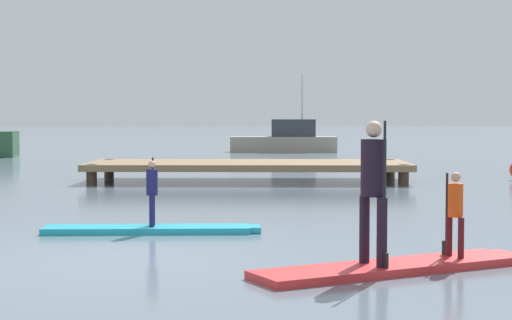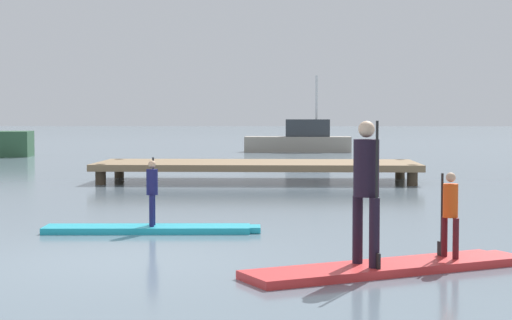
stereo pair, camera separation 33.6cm
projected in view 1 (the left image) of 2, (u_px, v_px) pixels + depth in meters
name	position (u px, v px, depth m)	size (l,w,h in m)	color
ground_plane	(127.00, 260.00, 11.40)	(240.00, 240.00, 0.00)	slate
paddleboard_near	(152.00, 229.00, 14.02)	(3.47, 0.81, 0.10)	#1E9EB2
paddler_child_solo	(152.00, 190.00, 14.00)	(0.19, 0.38, 1.09)	#19194C
paddleboard_far	(396.00, 267.00, 10.59)	(3.59, 2.37, 0.10)	red
paddler_adult	(374.00, 183.00, 10.37)	(0.41, 0.48, 1.71)	black
paddler_child_front	(455.00, 210.00, 10.99)	(0.25, 0.35, 1.06)	#4C1419
fishing_boat_green_midground	(286.00, 140.00, 43.37)	(5.21, 1.53, 3.76)	#9E9384
floating_dock	(248.00, 165.00, 24.53)	(8.84, 3.17, 0.55)	#846B4C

